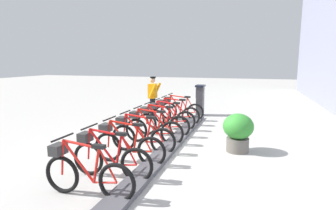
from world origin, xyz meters
The scene contains 14 objects.
ground_plane centered at (0.00, 0.00, 0.00)m, with size 60.00×60.00×0.00m, color #A7A49E.
dock_rail_base centered at (0.00, 0.00, 0.05)m, with size 0.44×7.91×0.10m, color #47474C.
payment_kiosk centered at (0.05, -4.51, 0.67)m, with size 0.36×0.52×1.28m.
bike_docked_0 centered at (0.62, -3.36, 0.43)m, with size 1.72×0.54×1.02m.
bike_docked_1 centered at (0.62, -2.57, 0.43)m, with size 1.72×0.54×1.02m.
bike_docked_2 centered at (0.62, -1.78, 0.43)m, with size 1.72×0.54×1.02m.
bike_docked_3 centered at (0.62, -0.99, 0.43)m, with size 1.72×0.54×1.02m.
bike_docked_4 centered at (0.62, -0.20, 0.43)m, with size 1.72×0.54×1.02m.
bike_docked_5 centered at (0.62, 0.59, 0.43)m, with size 1.72×0.54×1.02m.
bike_docked_6 centered at (0.62, 1.38, 0.43)m, with size 1.72×0.54×1.02m.
bike_docked_7 centered at (0.62, 2.17, 0.43)m, with size 1.72×0.54×1.02m.
bike_docked_8 centered at (0.62, 2.96, 0.43)m, with size 1.72×0.54×1.02m.
worker_near_rack centered at (1.72, -3.32, 0.91)m, with size 0.46×0.62×1.66m.
planter_bush centered at (-1.70, -0.18, 0.54)m, with size 0.76×0.76×0.97m.
Camera 1 is at (-1.96, 6.64, 2.26)m, focal length 29.00 mm.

